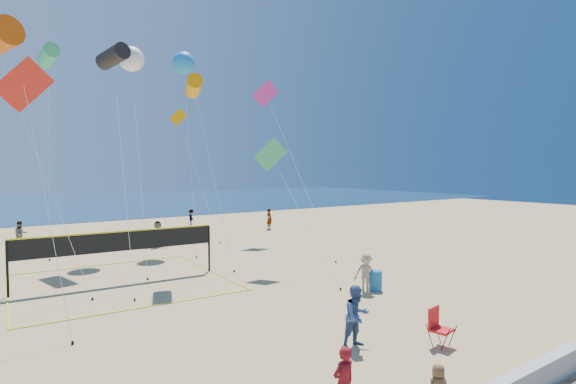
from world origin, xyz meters
TOP-DOWN VIEW (x-y plane):
  - ground at (0.00, 0.00)m, footprint 120.00×120.00m
  - ocean at (0.00, 62.00)m, footprint 140.00×50.00m
  - woman at (-2.02, -1.40)m, footprint 0.56×0.38m
  - bystander_a at (0.83, 1.19)m, footprint 0.88×0.70m
  - bystander_b at (5.11, 5.10)m, footprint 1.19×0.98m
  - far_person_1 at (1.71, 20.39)m, footprint 1.64×0.91m
  - far_person_2 at (12.19, 23.37)m, footprint 0.43×0.64m
  - far_person_3 at (-5.50, 25.76)m, footprint 0.88×0.72m
  - far_person_4 at (7.55, 28.68)m, footprint 1.01×1.11m
  - camp_chair at (2.76, -0.10)m, footprint 0.68×0.80m
  - trash_barrel at (5.59, 5.03)m, footprint 0.68×0.68m
  - volleyball_net at (-2.73, 12.47)m, footprint 9.01×8.87m
  - kite_1 at (-1.30, 18.60)m, footprint 2.53×10.60m
  - kite_2 at (0.91, 12.60)m, footprint 2.12×2.27m
  - kite_3 at (-6.52, 8.47)m, footprint 1.72×2.90m
  - kite_4 at (4.34, 10.84)m, footprint 1.60×5.59m
  - kite_5 at (9.62, 19.54)m, footprint 2.90×10.22m
  - kite_6 at (0.17, 20.18)m, footprint 2.58×8.78m
  - kite_7 at (3.63, 20.45)m, footprint 2.19×5.65m
  - kite_8 at (-3.62, 25.59)m, footprint 1.61×7.25m
  - kite_9 at (4.95, 24.25)m, footprint 1.30×5.85m

SIDE VIEW (x-z plane):
  - ground at x=0.00m, z-range 0.00..0.00m
  - ocean at x=0.00m, z-range 0.00..0.03m
  - trash_barrel at x=5.59m, z-range 0.00..0.82m
  - camp_chair at x=2.76m, z-range 0.01..1.23m
  - far_person_4 at x=7.55m, z-range 0.00..1.50m
  - woman at x=-2.02m, z-range 0.00..1.52m
  - bystander_b at x=5.11m, z-range 0.00..1.60m
  - far_person_3 at x=-5.50m, z-range 0.00..1.65m
  - far_person_1 at x=1.71m, z-range 0.00..1.68m
  - far_person_2 at x=12.19m, z-range 0.00..1.72m
  - bystander_a at x=0.83m, z-range 0.00..1.76m
  - volleyball_net at x=-2.73m, z-range 0.42..2.73m
  - kite_4 at x=4.34m, z-range 2.20..8.83m
  - kite_3 at x=-6.52m, z-range 3.08..11.68m
  - kite_9 at x=4.95m, z-range 3.41..13.02m
  - kite_2 at x=0.91m, z-range 4.27..13.79m
  - kite_5 at x=9.62m, z-range 4.26..15.79m
  - kite_1 at x=-1.30m, z-range 5.35..17.33m
  - kite_6 at x=0.17m, z-range 5.48..17.96m
  - kite_7 at x=3.63m, z-range 5.63..18.37m
  - kite_8 at x=-3.62m, z-range 5.90..19.05m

